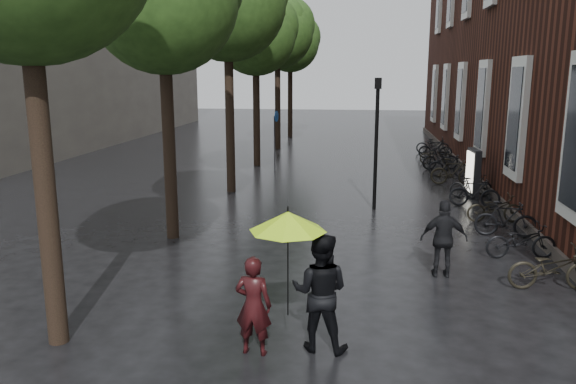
% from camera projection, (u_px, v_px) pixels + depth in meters
% --- Properties ---
extents(bg_building, '(16.00, 30.00, 14.00)m').
position_uv_depth(bg_building, '(9.00, 30.00, 36.25)').
color(bg_building, '#47423D').
rests_on(bg_building, ground).
extents(street_trees, '(4.33, 34.03, 8.91)m').
position_uv_depth(street_trees, '(242.00, 21.00, 22.37)').
color(street_trees, black).
rests_on(street_trees, ground).
extents(person_burgundy, '(0.62, 0.43, 1.60)m').
position_uv_depth(person_burgundy, '(253.00, 305.00, 8.70)').
color(person_burgundy, black).
rests_on(person_burgundy, ground).
extents(person_black, '(1.02, 0.84, 1.92)m').
position_uv_depth(person_black, '(320.00, 292.00, 8.83)').
color(person_black, black).
rests_on(person_black, ground).
extents(lime_umbrella, '(1.20, 1.20, 1.76)m').
position_uv_depth(lime_umbrella, '(288.00, 221.00, 8.52)').
color(lime_umbrella, black).
rests_on(lime_umbrella, ground).
extents(pedestrian_walking, '(1.00, 0.42, 1.69)m').
position_uv_depth(pedestrian_walking, '(444.00, 239.00, 12.03)').
color(pedestrian_walking, black).
rests_on(pedestrian_walking, ground).
extents(parked_bicycles, '(2.10, 20.44, 1.05)m').
position_uv_depth(parked_bicycles, '(462.00, 178.00, 21.00)').
color(parked_bicycles, black).
rests_on(parked_bicycles, ground).
extents(ad_lightbox, '(0.26, 1.12, 1.70)m').
position_uv_depth(ad_lightbox, '(473.00, 173.00, 19.87)').
color(ad_lightbox, black).
rests_on(ad_lightbox, ground).
extents(lamp_post, '(0.21, 0.21, 4.18)m').
position_uv_depth(lamp_post, '(377.00, 131.00, 17.61)').
color(lamp_post, black).
rests_on(lamp_post, ground).
extents(cycle_sign, '(0.14, 0.49, 2.67)m').
position_uv_depth(cycle_sign, '(275.00, 131.00, 24.95)').
color(cycle_sign, '#262628').
rests_on(cycle_sign, ground).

